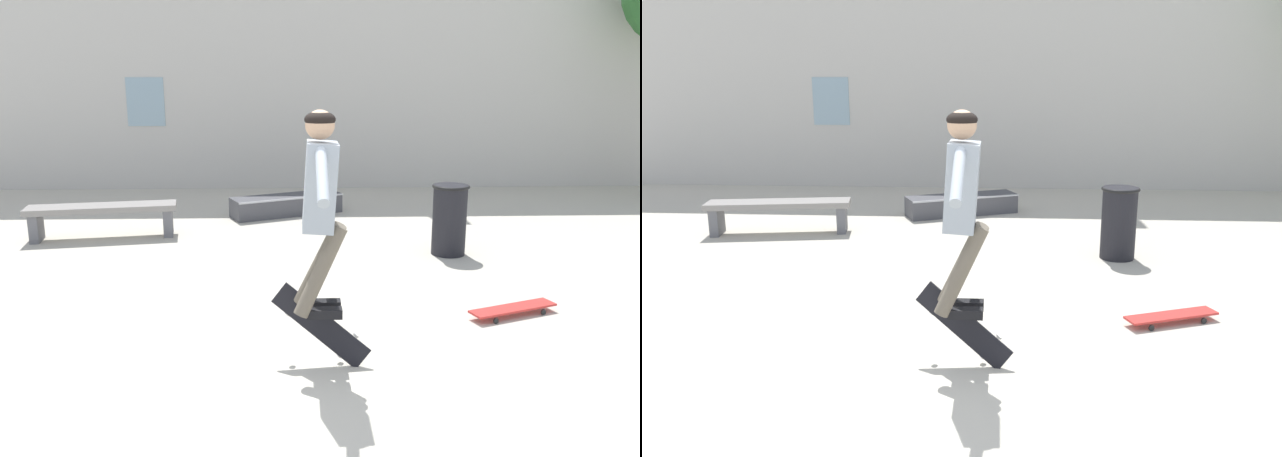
# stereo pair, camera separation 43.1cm
# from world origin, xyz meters

# --- Properties ---
(ground_plane) EXTENTS (40.00, 40.00, 0.00)m
(ground_plane) POSITION_xyz_m (0.00, 0.00, 0.00)
(ground_plane) COLOR beige
(building_backdrop) EXTENTS (16.18, 0.52, 5.99)m
(building_backdrop) POSITION_xyz_m (0.01, 8.33, 2.51)
(building_backdrop) COLOR beige
(building_backdrop) RESTS_ON ground_plane
(park_bench) EXTENTS (2.00, 0.75, 0.45)m
(park_bench) POSITION_xyz_m (-2.51, 4.39, 0.34)
(park_bench) COLOR gray
(park_bench) RESTS_ON ground_plane
(skate_ledge) EXTENTS (1.80, 1.16, 0.31)m
(skate_ledge) POSITION_xyz_m (-0.05, 5.76, 0.15)
(skate_ledge) COLOR #4C4C51
(skate_ledge) RESTS_ON ground_plane
(trash_bin) EXTENTS (0.45, 0.45, 0.87)m
(trash_bin) POSITION_xyz_m (1.99, 3.45, 0.46)
(trash_bin) COLOR black
(trash_bin) RESTS_ON ground_plane
(skater) EXTENTS (0.40, 1.33, 1.50)m
(skater) POSITION_xyz_m (0.30, 0.44, 1.33)
(skater) COLOR #9EA8B2
(skateboard_flipping) EXTENTS (0.77, 0.24, 0.64)m
(skateboard_flipping) POSITION_xyz_m (0.31, 0.52, 0.30)
(skateboard_flipping) COLOR black
(skateboard_resting) EXTENTS (0.88, 0.49, 0.08)m
(skateboard_resting) POSITION_xyz_m (2.12, 1.41, 0.07)
(skateboard_resting) COLOR red
(skateboard_resting) RESTS_ON ground_plane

